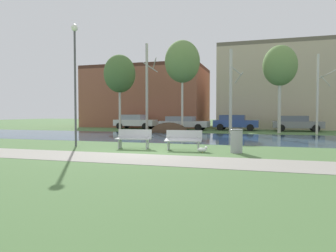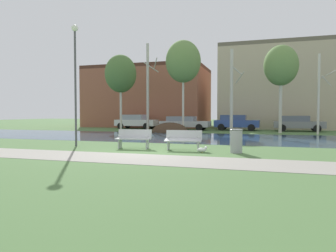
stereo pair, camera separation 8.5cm
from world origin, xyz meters
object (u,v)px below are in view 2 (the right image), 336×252
Objects in this scene: trash_bin at (236,141)px; parked_van_nearest_white at (136,121)px; streetlamp at (75,67)px; parked_hatch_third_blue at (236,122)px; bench_left at (134,138)px; seagull at (202,150)px; bench_right at (183,139)px; parked_sedan_second_silver at (184,123)px; parked_wagon_fourth_grey at (298,123)px.

trash_bin is 0.22× the size of parked_van_nearest_white.
parked_hatch_third_blue is (6.29, 16.95, -3.10)m from streetlamp.
bench_left is 3.39m from seagull.
trash_bin reaches higher than bench_right.
trash_bin is at bearing 16.44° from seagull.
streetlamp reaches higher than seagull.
parked_sedan_second_silver is at bearing 84.90° from streetlamp.
bench_right is 1.70× the size of trash_bin.
parked_sedan_second_silver reaches higher than trash_bin.
parked_wagon_fourth_grey is at bearing 76.84° from trash_bin.
parked_van_nearest_white reaches higher than parked_hatch_third_blue.
bench_left is at bearing -67.22° from parked_van_nearest_white.
streetlamp is (-5.43, 0.04, 3.41)m from bench_right.
seagull is at bearing -59.38° from parked_van_nearest_white.
parked_hatch_third_blue reaches higher than parked_sedan_second_silver.
parked_hatch_third_blue is at bearing 69.64° from streetlamp.
bench_right is 0.28× the size of streetlamp.
bench_left is 4.59m from streetlamp.
parked_van_nearest_white is (-11.81, 17.33, 0.28)m from trash_bin.
parked_sedan_second_silver is (5.53, -0.98, -0.06)m from parked_van_nearest_white.
streetlamp is 1.24× the size of parked_sedan_second_silver.
parked_van_nearest_white reaches higher than bench_right.
bench_left is 17.29m from parked_hatch_third_blue.
parked_van_nearest_white is at bearing 120.62° from seagull.
trash_bin is 17.51m from parked_sedan_second_silver.
seagull is 20.60m from parked_van_nearest_white.
parked_van_nearest_white is 5.62m from parked_sedan_second_silver.
seagull is at bearing -163.56° from trash_bin.
parked_hatch_third_blue is 0.98× the size of parked_wagon_fourth_grey.
bench_left is 18.53m from parked_van_nearest_white.
bench_right is 3.54× the size of seagull.
streetlamp is 1.38× the size of parked_wagon_fourth_grey.
streetlamp is at bearing 179.60° from bench_right.
parked_wagon_fourth_grey is (5.33, 17.52, 0.61)m from seagull.
streetlamp is at bearing 177.90° from trash_bin.
seagull is 0.10× the size of parked_sedan_second_silver.
seagull is 18.32m from parked_wagon_fourth_grey.
parked_wagon_fourth_grey is (8.64, 16.88, 0.27)m from bench_left.
bench_left is 18.97m from parked_wagon_fourth_grey.
parked_hatch_third_blue is at bearing 178.85° from parked_wagon_fourth_grey.
parked_van_nearest_white reaches higher than parked_wagon_fourth_grey.
streetlamp is at bearing -124.84° from parked_wagon_fourth_grey.
streetlamp reaches higher than parked_van_nearest_white.
trash_bin is 0.20× the size of parked_sedan_second_silver.
parked_sedan_second_silver is (-6.28, 16.34, 0.22)m from trash_bin.
parked_van_nearest_white is at bearing 179.48° from parked_hatch_third_blue.
bench_right reaches higher than seagull.
seagull is at bearing -73.50° from parked_sedan_second_silver.
streetlamp is 1.33× the size of parked_van_nearest_white.
parked_sedan_second_silver is 4.94m from parked_hatch_third_blue.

